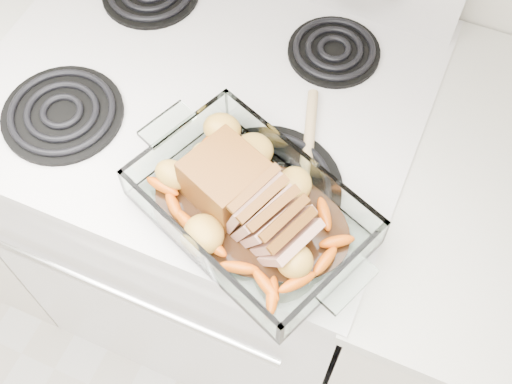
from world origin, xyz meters
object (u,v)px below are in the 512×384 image
at_px(electric_range, 217,205).
at_px(pork_roast, 238,197).
at_px(counter_right, 489,314).
at_px(baking_dish, 251,212).

bearing_deg(electric_range, pork_roast, -52.48).
height_order(counter_right, baking_dish, baking_dish).
relative_size(counter_right, baking_dish, 2.70).
height_order(electric_range, counter_right, electric_range).
xyz_separation_m(electric_range, baking_dish, (0.19, -0.22, 0.48)).
xyz_separation_m(electric_range, counter_right, (0.66, -0.00, -0.02)).
height_order(counter_right, pork_roast, pork_roast).
distance_m(counter_right, baking_dish, 0.72).
distance_m(electric_range, counter_right, 0.67).
height_order(electric_range, baking_dish, electric_range).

